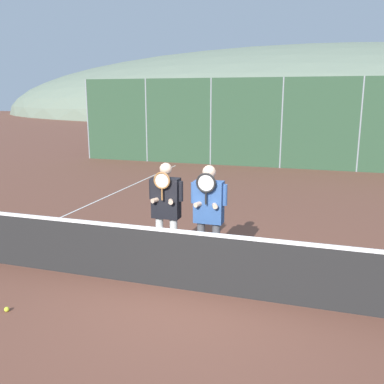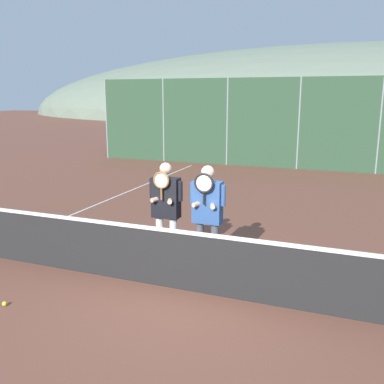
{
  "view_description": "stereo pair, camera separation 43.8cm",
  "coord_description": "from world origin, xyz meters",
  "px_view_note": "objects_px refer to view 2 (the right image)",
  "views": [
    {
      "loc": [
        1.83,
        -5.72,
        2.91
      ],
      "look_at": [
        -0.32,
        1.0,
        1.3
      ],
      "focal_mm": 40.0,
      "sensor_mm": 36.0,
      "label": 1
    },
    {
      "loc": [
        2.25,
        -5.58,
        2.91
      ],
      "look_at": [
        -0.32,
        1.0,
        1.3
      ],
      "focal_mm": 40.0,
      "sensor_mm": 36.0,
      "label": 2
    }
  ],
  "objects_px": {
    "car_far_left": "(204,137)",
    "tennis_ball_on_court": "(4,304)",
    "player_leftmost": "(166,206)",
    "car_left_of_center": "(314,142)",
    "player_center_left": "(207,210)"
  },
  "relations": [
    {
      "from": "player_leftmost",
      "to": "player_center_left",
      "type": "distance_m",
      "value": 0.77
    },
    {
      "from": "car_far_left",
      "to": "car_left_of_center",
      "type": "bearing_deg",
      "value": 1.88
    },
    {
      "from": "car_far_left",
      "to": "player_leftmost",
      "type": "bearing_deg",
      "value": -73.09
    },
    {
      "from": "player_leftmost",
      "to": "car_left_of_center",
      "type": "bearing_deg",
      "value": 85.07
    },
    {
      "from": "car_left_of_center",
      "to": "car_far_left",
      "type": "bearing_deg",
      "value": -178.12
    },
    {
      "from": "player_leftmost",
      "to": "tennis_ball_on_court",
      "type": "distance_m",
      "value": 2.86
    },
    {
      "from": "car_left_of_center",
      "to": "tennis_ball_on_court",
      "type": "height_order",
      "value": "car_left_of_center"
    },
    {
      "from": "car_far_left",
      "to": "tennis_ball_on_court",
      "type": "bearing_deg",
      "value": -80.92
    },
    {
      "from": "player_center_left",
      "to": "tennis_ball_on_court",
      "type": "height_order",
      "value": "player_center_left"
    },
    {
      "from": "player_center_left",
      "to": "car_far_left",
      "type": "distance_m",
      "value": 13.81
    },
    {
      "from": "player_leftmost",
      "to": "car_far_left",
      "type": "relative_size",
      "value": 0.44
    },
    {
      "from": "car_left_of_center",
      "to": "player_leftmost",
      "type": "bearing_deg",
      "value": -94.93
    },
    {
      "from": "player_center_left",
      "to": "car_far_left",
      "type": "bearing_deg",
      "value": 109.87
    },
    {
      "from": "player_leftmost",
      "to": "car_far_left",
      "type": "bearing_deg",
      "value": 106.91
    },
    {
      "from": "player_center_left",
      "to": "tennis_ball_on_court",
      "type": "bearing_deg",
      "value": -136.96
    }
  ]
}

